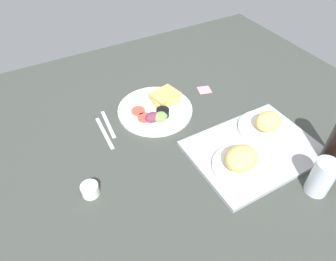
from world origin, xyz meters
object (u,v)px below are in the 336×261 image
fork (108,124)px  sticky_note (204,90)px  serving_tray (254,150)px  plate_with_salad (157,109)px  bread_plate_far (241,162)px  drinking_glass (322,177)px  espresso_cup (90,190)px  bread_plate_near (267,125)px  knife (104,133)px

fork → sticky_note: size_ratio=3.04×
serving_tray → plate_with_salad: plate_with_salad is taller
bread_plate_far → sticky_note: (-16.07, -44.72, -5.08)cm
plate_with_salad → drinking_glass: size_ratio=2.36×
bread_plate_far → sticky_note: bearing=-109.8°
drinking_glass → espresso_cup: size_ratio=2.33×
fork → espresso_cup: bearing=-25.7°
plate_with_salad → sticky_note: bearing=-173.1°
bread_plate_near → plate_with_salad: size_ratio=0.69×
knife → sticky_note: bearing=97.2°
plate_with_salad → sticky_note: 26.04cm
plate_with_salad → bread_plate_far: bearing=103.2°
sticky_note → plate_with_salad: bearing=6.9°
espresso_cup → drinking_glass: bearing=152.1°
bread_plate_far → fork: bread_plate_far is taller
bread_plate_near → sticky_note: bread_plate_near is taller
drinking_glass → serving_tray: bearing=-75.0°
fork → sticky_note: fork is taller
serving_tray → bread_plate_near: bread_plate_near is taller
bread_plate_far → fork: size_ratio=1.16×
drinking_glass → sticky_note: drinking_glass is taller
bread_plate_near → serving_tray: bearing=26.5°
serving_tray → bread_plate_far: (10.58, 4.92, 4.34)cm
bread_plate_near → knife: (53.80, -30.17, -4.10)cm
bread_plate_near → drinking_glass: drinking_glass is taller
espresso_cup → sticky_note: (-62.87, -28.90, -1.94)cm
bread_plate_far → plate_with_salad: 42.87cm
drinking_glass → fork: drinking_glass is taller
bread_plate_far → bread_plate_near: bearing=-154.3°
serving_tray → fork: size_ratio=2.65×
bread_plate_far → fork: bearing=-55.4°
bread_plate_near → knife: 61.82cm
sticky_note → serving_tray: bearing=82.2°
plate_with_salad → espresso_cup: 45.16cm
drinking_glass → fork: size_ratio=0.77×
serving_tray → bread_plate_near: bearing=-153.5°
bread_plate_far → knife: (33.38, -40.00, -4.89)cm
bread_plate_near → fork: (50.80, -34.17, -4.10)cm
bread_plate_near → drinking_glass: bearing=82.2°
serving_tray → fork: serving_tray is taller
plate_with_salad → bread_plate_near: bearing=133.5°
bread_plate_far → fork: (30.38, -44.00, -4.89)cm
knife → bread_plate_far: bearing=41.6°
bread_plate_near → bread_plate_far: bearing=25.7°
fork → knife: size_ratio=0.89×
serving_tray → knife: 56.25cm
bread_plate_far → knife: size_ratio=1.04×
drinking_glass → plate_with_salad: bearing=-66.0°
fork → plate_with_salad: bearing=87.9°
bread_plate_near → sticky_note: 35.41cm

